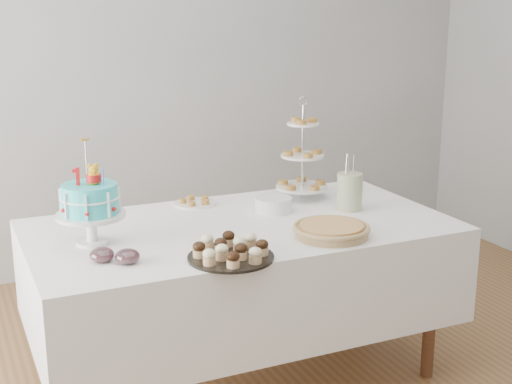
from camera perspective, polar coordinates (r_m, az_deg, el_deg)
name	(u,v)px	position (r m, az deg, el deg)	size (l,w,h in m)	color
walls	(269,107)	(2.88, 1.08, 6.82)	(5.04, 4.04, 2.70)	#949799
table	(241,271)	(3.35, -1.20, -6.31)	(1.92, 1.02, 0.77)	white
birthday_cake	(91,217)	(3.05, -13.06, -1.93)	(0.29, 0.29, 0.45)	white
cupcake_tray	(231,249)	(2.83, -2.03, -4.62)	(0.35, 0.35, 0.08)	black
pie	(331,230)	(3.12, 6.05, -3.01)	(0.34, 0.34, 0.05)	tan
tiered_stand	(303,156)	(3.67, 3.75, 2.87)	(0.27, 0.27, 0.53)	silver
plate_stack	(273,204)	(3.46, 1.40, -1.00)	(0.18, 0.18, 0.07)	white
pastry_plate	(195,202)	(3.60, -4.89, -0.79)	(0.21, 0.21, 0.03)	white
jam_bowl_a	(127,257)	(2.83, -10.24, -5.11)	(0.10, 0.10, 0.06)	silver
jam_bowl_b	(102,255)	(2.87, -12.22, -4.95)	(0.10, 0.10, 0.06)	silver
utensil_pitcher	(350,190)	(3.51, 7.50, 0.15)	(0.13, 0.12, 0.28)	beige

